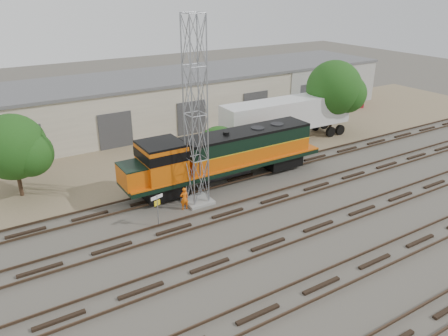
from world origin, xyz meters
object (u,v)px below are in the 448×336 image
semi_trailer (290,115)px  signal_tower (196,118)px  worker (184,199)px  locomotive (223,155)px

semi_trailer → signal_tower: bearing=-151.9°
worker → semi_trailer: size_ratio=0.12×
signal_tower → semi_trailer: signal_tower is taller
signal_tower → worker: signal_tower is taller
locomotive → semi_trailer: size_ratio=1.20×
locomotive → semi_trailer: (10.69, 4.98, 0.35)m
semi_trailer → locomotive: bearing=-153.1°
worker → semi_trailer: semi_trailer is taller
locomotive → worker: locomotive is taller
semi_trailer → worker: bearing=-152.4°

